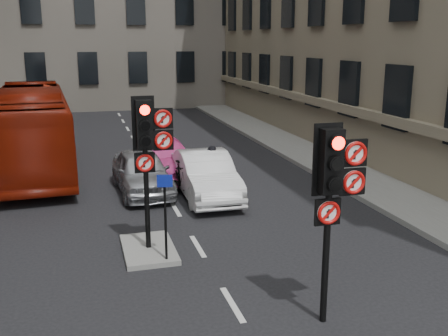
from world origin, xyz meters
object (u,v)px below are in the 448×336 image
car_silver (142,172)px  bus_red (32,128)px  motorcycle (181,179)px  info_sign (165,205)px  signal_near (334,182)px  car_pink (165,158)px  motorcyclist (211,169)px  signal_far (148,140)px  car_white (206,175)px

car_silver → bus_red: size_ratio=0.36×
motorcycle → info_sign: bearing=-109.1°
motorcycle → signal_near: bearing=-87.2°
signal_near → motorcycle: size_ratio=1.92×
car_pink → motorcyclist: (1.11, -2.57, 0.12)m
car_silver → motorcycle: size_ratio=2.20×
car_silver → motorcyclist: motorcyclist is taller
car_pink → bus_red: size_ratio=0.41×
car_silver → info_sign: bearing=-94.9°
bus_red → info_sign: (3.50, -10.50, -0.18)m
signal_far → car_silver: 5.48m
bus_red → motorcycle: 7.31m
car_silver → signal_far: bearing=-97.5°
bus_red → car_white: bearing=-48.9°
info_sign → signal_near: bearing=-41.2°
car_white → motorcycle: bearing=161.3°
motorcycle → motorcyclist: 1.09m
car_pink → motorcycle: size_ratio=2.47×
signal_far → motorcyclist: size_ratio=2.26×
car_pink → signal_far: bearing=-105.1°
signal_far → motorcyclist: signal_far is taller
signal_far → info_sign: bearing=-75.2°
car_white → motorcyclist: motorcyclist is taller
info_sign → signal_far: bearing=116.8°
info_sign → car_pink: bearing=92.9°
car_pink → car_white: bearing=-78.2°
car_white → car_silver: bearing=151.3°
signal_far → motorcycle: bearing=70.3°
motorcycle → car_pink: bearing=86.6°
signal_near → car_silver: signal_near is taller
motorcycle → info_sign: 5.32m
car_pink → info_sign: 7.96m
motorcyclist → info_sign: 5.79m
signal_near → info_sign: (-2.39, 3.19, -1.19)m
signal_near → signal_far: signal_far is taller
motorcyclist → info_sign: (-2.37, -5.25, 0.60)m
car_white → info_sign: size_ratio=2.23×
signal_far → car_white: signal_far is taller
car_pink → motorcycle: 2.74m
signal_near → motorcycle: bearing=97.3°
car_white → info_sign: bearing=-112.3°
signal_near → motorcyclist: 8.63m
car_white → bus_red: bearing=135.4°
signal_far → car_white: size_ratio=0.82×
signal_far → car_white: 5.02m
bus_red → motorcycle: bearing=-51.7°
car_silver → car_white: bearing=-32.8°
signal_near → car_white: bearing=92.3°
signal_far → motorcyclist: bearing=59.8°
signal_near → car_silver: 9.54m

